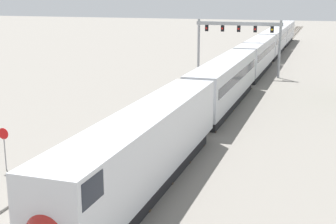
{
  "coord_description": "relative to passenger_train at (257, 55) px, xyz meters",
  "views": [
    {
      "loc": [
        11.62,
        -20.19,
        11.36
      ],
      "look_at": [
        1.0,
        12.0,
        3.0
      ],
      "focal_mm": 51.31,
      "sensor_mm": 36.0,
      "label": 1
    }
  ],
  "objects": [
    {
      "name": "ground_plane",
      "position": [
        -2.0,
        -50.99,
        -2.61
      ],
      "size": [
        400.0,
        400.0,
        0.0
      ],
      "primitive_type": "plane",
      "color": "gray"
    },
    {
      "name": "track_main",
      "position": [
        0.0,
        9.01,
        -2.54
      ],
      "size": [
        2.6,
        200.0,
        0.16
      ],
      "color": "slate",
      "rests_on": "ground"
    },
    {
      "name": "track_near",
      "position": [
        -5.5,
        -10.99,
        -2.54
      ],
      "size": [
        2.6,
        160.0,
        0.16
      ],
      "color": "slate",
      "rests_on": "ground"
    },
    {
      "name": "passenger_train",
      "position": [
        0.0,
        0.0,
        0.0
      ],
      "size": [
        3.04,
        114.39,
        4.8
      ],
      "color": "silver",
      "rests_on": "ground"
    },
    {
      "name": "signal_gantry",
      "position": [
        -2.25,
        -3.62,
        3.23
      ],
      "size": [
        12.1,
        0.49,
        7.93
      ],
      "color": "#999BA0",
      "rests_on": "ground"
    },
    {
      "name": "stop_sign",
      "position": [
        -10.0,
        -46.04,
        -0.74
      ],
      "size": [
        0.76,
        0.08,
        2.88
      ],
      "color": "gray",
      "rests_on": "ground"
    }
  ]
}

